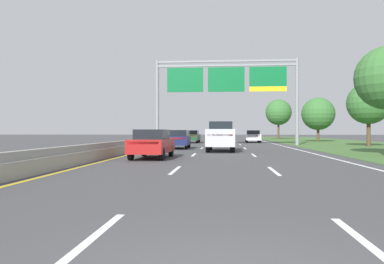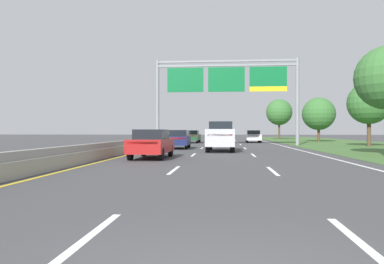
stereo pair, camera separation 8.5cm
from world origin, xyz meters
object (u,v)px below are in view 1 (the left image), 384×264
(roadside_tree_mid, at_px, (369,103))
(roadside_tree_distant, at_px, (279,112))
(car_navy_left_lane_sedan, at_px, (178,139))
(roadside_tree_far, at_px, (318,114))
(pickup_truck_silver, at_px, (221,137))
(car_white_right_lane_sedan, at_px, (253,136))
(car_red_left_lane_sedan, at_px, (152,143))
(overhead_sign_gantry, at_px, (226,84))
(car_darkgreen_left_lane_sedan, at_px, (192,136))

(roadside_tree_mid, height_order, roadside_tree_distant, roadside_tree_distant)
(car_navy_left_lane_sedan, xyz_separation_m, roadside_tree_far, (16.94, 21.42, 3.06))
(pickup_truck_silver, xyz_separation_m, car_white_right_lane_sedan, (4.00, 20.44, -0.26))
(roadside_tree_far, bearing_deg, car_red_left_lane_sedan, -117.63)
(pickup_truck_silver, relative_size, roadside_tree_distant, 0.74)
(overhead_sign_gantry, height_order, car_navy_left_lane_sedan, overhead_sign_gantry)
(overhead_sign_gantry, xyz_separation_m, roadside_tree_far, (12.84, 13.44, -2.60))
(car_navy_left_lane_sedan, bearing_deg, roadside_tree_mid, -73.64)
(pickup_truck_silver, height_order, car_darkgreen_left_lane_sedan, pickup_truck_silver)
(car_red_left_lane_sedan, bearing_deg, roadside_tree_far, -26.79)
(car_white_right_lane_sedan, xyz_separation_m, car_navy_left_lane_sedan, (-7.60, -16.80, 0.00))
(roadside_tree_far, distance_m, roadside_tree_distant, 16.92)
(pickup_truck_silver, height_order, roadside_tree_distant, roadside_tree_distant)
(overhead_sign_gantry, height_order, roadside_tree_far, overhead_sign_gantry)
(car_white_right_lane_sedan, height_order, roadside_tree_distant, roadside_tree_distant)
(car_red_left_lane_sedan, height_order, car_navy_left_lane_sedan, same)
(overhead_sign_gantry, xyz_separation_m, car_navy_left_lane_sedan, (-4.10, -7.98, -5.66))
(car_darkgreen_left_lane_sedan, xyz_separation_m, roadside_tree_far, (17.08, 6.10, 3.06))
(car_navy_left_lane_sedan, distance_m, roadside_tree_far, 27.48)
(roadside_tree_mid, bearing_deg, car_darkgreen_left_lane_sedan, 151.44)
(roadside_tree_distant, bearing_deg, car_white_right_lane_sedan, -106.74)
(roadside_tree_far, bearing_deg, pickup_truck_silver, -118.02)
(roadside_tree_distant, bearing_deg, pickup_truck_silver, -104.00)
(pickup_truck_silver, distance_m, car_white_right_lane_sedan, 20.83)
(roadside_tree_distant, bearing_deg, car_red_left_lane_sedan, -105.99)
(car_red_left_lane_sedan, bearing_deg, car_white_right_lane_sedan, -14.56)
(overhead_sign_gantry, relative_size, roadside_tree_far, 2.45)
(car_navy_left_lane_sedan, relative_size, roadside_tree_distant, 0.60)
(car_darkgreen_left_lane_sedan, bearing_deg, roadside_tree_far, -69.10)
(overhead_sign_gantry, distance_m, roadside_tree_far, 18.77)
(overhead_sign_gantry, distance_m, roadside_tree_distant, 31.69)
(car_white_right_lane_sedan, bearing_deg, car_navy_left_lane_sedan, 157.18)
(car_red_left_lane_sedan, relative_size, roadside_tree_far, 0.72)
(car_navy_left_lane_sedan, height_order, roadside_tree_far, roadside_tree_far)
(pickup_truck_silver, bearing_deg, roadside_tree_distant, -13.35)
(car_white_right_lane_sedan, xyz_separation_m, car_red_left_lane_sedan, (-7.69, -27.91, 0.00))
(overhead_sign_gantry, height_order, car_darkgreen_left_lane_sedan, overhead_sign_gantry)
(roadside_tree_mid, bearing_deg, overhead_sign_gantry, 170.14)
(car_white_right_lane_sedan, bearing_deg, car_red_left_lane_sedan, 166.13)
(pickup_truck_silver, bearing_deg, roadside_tree_far, -27.37)
(overhead_sign_gantry, bearing_deg, roadside_tree_distant, 71.79)
(roadside_tree_mid, xyz_separation_m, roadside_tree_far, (-0.75, 15.80, -0.27))
(pickup_truck_silver, height_order, car_navy_left_lane_sedan, pickup_truck_silver)
(overhead_sign_gantry, bearing_deg, car_white_right_lane_sedan, 68.34)
(pickup_truck_silver, distance_m, car_darkgreen_left_lane_sedan, 19.34)
(overhead_sign_gantry, bearing_deg, pickup_truck_silver, -92.45)
(car_red_left_lane_sedan, distance_m, car_darkgreen_left_lane_sedan, 26.43)
(car_navy_left_lane_sedan, xyz_separation_m, roadside_tree_mid, (17.69, 5.62, 3.33))
(roadside_tree_distant, bearing_deg, car_darkgreen_left_lane_sedan, -121.89)
(car_navy_left_lane_sedan, bearing_deg, overhead_sign_gantry, -28.46)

